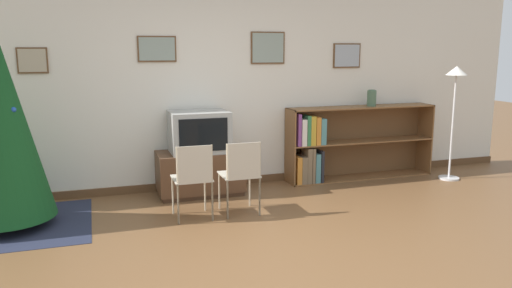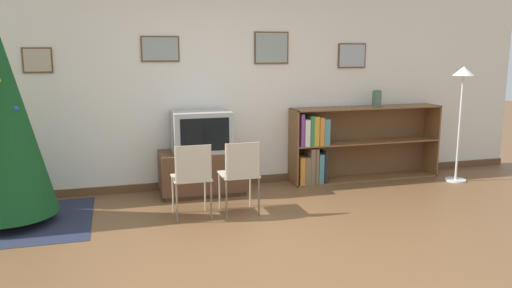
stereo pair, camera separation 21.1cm
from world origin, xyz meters
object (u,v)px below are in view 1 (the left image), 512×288
object	(u,v)px
folding_chair_right	(241,173)
standing_lamp	(455,93)
tv_console	(200,173)
vase	(372,98)
television	(199,132)
bookshelf	(335,145)
folding_chair_left	(193,177)

from	to	relation	value
folding_chair_right	standing_lamp	world-z (taller)	standing_lamp
tv_console	vase	bearing A→B (deg)	2.00
folding_chair_right	standing_lamp	size ratio (longest dim) A/B	0.53
television	standing_lamp	bearing A→B (deg)	-5.95
folding_chair_right	bookshelf	size ratio (longest dim) A/B	0.38
folding_chair_left	vase	size ratio (longest dim) A/B	3.61
vase	television	bearing A→B (deg)	-177.94
folding_chair_right	vase	world-z (taller)	vase
bookshelf	folding_chair_left	bearing A→B (deg)	-154.60
television	folding_chair_right	distance (m)	1.01
tv_console	bookshelf	size ratio (longest dim) A/B	0.49
folding_chair_left	bookshelf	xyz separation A→B (m)	(2.17, 1.03, 0.01)
tv_console	folding_chair_right	size ratio (longest dim) A/B	1.27
television	tv_console	bearing A→B (deg)	90.00
folding_chair_left	vase	distance (m)	2.96
folding_chair_left	standing_lamp	distance (m)	3.83
tv_console	vase	distance (m)	2.59
folding_chair_right	bookshelf	xyz separation A→B (m)	(1.65, 1.03, 0.01)
vase	standing_lamp	xyz separation A→B (m)	(1.01, -0.45, 0.07)
tv_console	bookshelf	distance (m)	1.93
tv_console	folding_chair_right	distance (m)	0.98
standing_lamp	folding_chair_right	bearing A→B (deg)	-170.08
tv_console	folding_chair_left	xyz separation A→B (m)	(-0.26, -0.92, 0.20)
tv_console	television	bearing A→B (deg)	-90.00
television	folding_chair_right	world-z (taller)	television
vase	folding_chair_left	bearing A→B (deg)	-159.59
vase	standing_lamp	bearing A→B (deg)	-23.85
standing_lamp	folding_chair_left	bearing A→B (deg)	-171.46
tv_console	television	size ratio (longest dim) A/B	1.47
tv_console	bookshelf	xyz separation A→B (m)	(1.91, 0.11, 0.21)
folding_chair_left	standing_lamp	size ratio (longest dim) A/B	0.53
folding_chair_right	standing_lamp	bearing A→B (deg)	9.92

